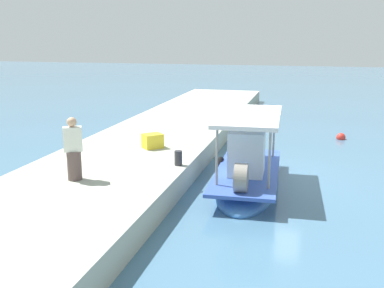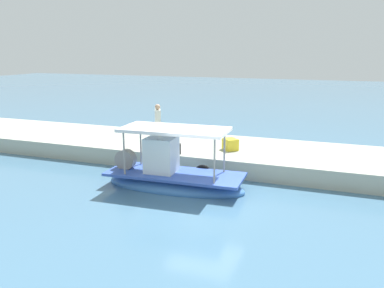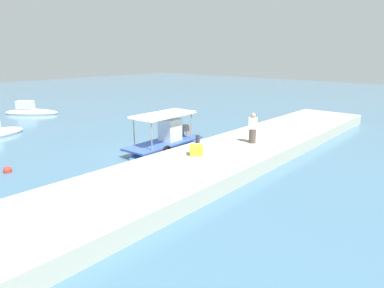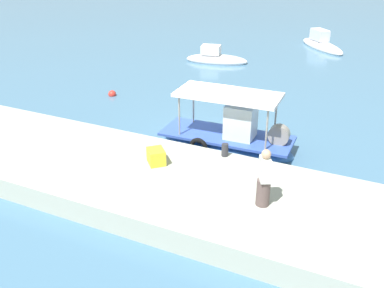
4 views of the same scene
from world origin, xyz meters
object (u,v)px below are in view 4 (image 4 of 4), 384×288
mooring_bollard (225,150)px  cargo_crate (156,156)px  moored_boat_near (216,59)px  main_fishing_boat (229,139)px  fisherman_near_bollard (264,180)px  marker_buoy (112,94)px  moored_boat_mid (322,45)px

mooring_bollard → cargo_crate: 2.42m
mooring_bollard → moored_boat_near: (-6.09, 13.98, -0.76)m
main_fishing_boat → fisherman_near_bollard: bearing=-58.7°
main_fishing_boat → cargo_crate: size_ratio=8.36×
fisherman_near_bollard → cargo_crate: fisherman_near_bollard is taller
main_fishing_boat → marker_buoy: main_fishing_boat is taller
cargo_crate → main_fishing_boat: bearing=70.2°
marker_buoy → mooring_bollard: bearing=-32.1°
marker_buoy → moored_boat_mid: bearing=62.9°
main_fishing_boat → mooring_bollard: (0.61, -2.05, 0.55)m
fisherman_near_bollard → marker_buoy: fisherman_near_bollard is taller
marker_buoy → moored_boat_mid: 17.76m
main_fishing_boat → marker_buoy: 8.55m
mooring_bollard → cargo_crate: cargo_crate is taller
main_fishing_boat → mooring_bollard: bearing=-73.4°
marker_buoy → main_fishing_boat: bearing=-22.6°
mooring_bollard → moored_boat_near: bearing=113.6°
mooring_bollard → cargo_crate: bearing=-141.6°
main_fishing_boat → moored_boat_mid: (0.20, 19.09, -0.17)m
main_fishing_boat → fisherman_near_bollard: size_ratio=3.13×
mooring_bollard → marker_buoy: mooring_bollard is taller
fisherman_near_bollard → moored_boat_mid: (-2.49, 23.52, -1.29)m
fisherman_near_bollard → cargo_crate: size_ratio=2.67×
fisherman_near_bollard → marker_buoy: (-10.58, 7.71, -1.46)m
mooring_bollard → moored_boat_mid: size_ratio=0.10×
moored_boat_mid → mooring_bollard: bearing=-88.9°
main_fishing_boat → moored_boat_mid: size_ratio=1.16×
main_fishing_boat → cargo_crate: bearing=-109.8°
mooring_bollard → moored_boat_mid: (-0.41, 21.14, -0.72)m
cargo_crate → moored_boat_near: size_ratio=0.15×
cargo_crate → moored_boat_mid: moored_boat_mid is taller
mooring_bollard → marker_buoy: bearing=147.9°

